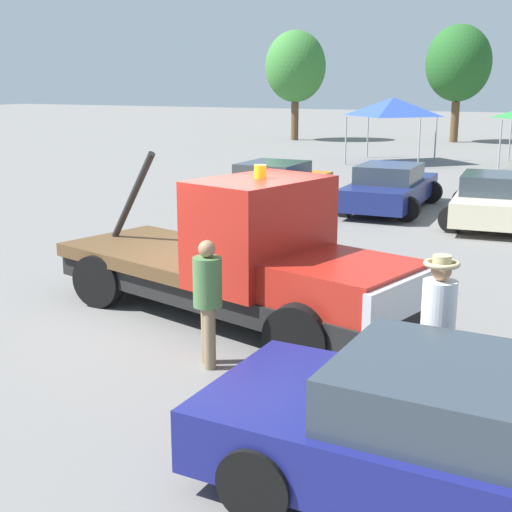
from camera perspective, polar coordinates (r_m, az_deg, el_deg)
name	(u,v)px	position (r m, az deg, el deg)	size (l,w,h in m)	color
ground_plane	(228,317)	(11.37, -2.28, -4.88)	(160.00, 160.00, 0.00)	slate
tow_truck	(246,262)	(10.84, -0.82, -0.51)	(6.54, 3.50, 2.51)	black
foreground_car	(488,448)	(6.49, 18.04, -14.38)	(5.24, 2.24, 1.34)	navy
person_near_truck	(438,319)	(8.24, 14.37, -4.92)	(0.40, 0.40, 1.80)	#38383D
person_at_hood	(208,294)	(9.19, -3.89, -3.09)	(0.38, 0.38, 1.69)	#847051
parked_car_orange	(275,185)	(21.15, 1.56, 5.70)	(2.49, 4.67, 1.34)	orange
parked_car_navy	(390,188)	(20.96, 10.68, 5.39)	(2.49, 4.84, 1.34)	navy
parked_car_cream	(496,200)	(19.53, 18.64, 4.29)	(2.75, 4.66, 1.34)	beige
canopy_tent_blue	(393,107)	(33.25, 10.92, 11.64)	(3.34, 3.34, 2.92)	#9E9EA3
tree_left	(295,67)	(45.45, 3.18, 14.88)	(3.73, 3.73, 6.67)	brown
tree_center	(458,64)	(45.44, 15.89, 14.59)	(3.86, 3.86, 6.90)	brown
traffic_cone	(436,280)	(12.88, 14.18, -1.86)	(0.40, 0.40, 0.55)	black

